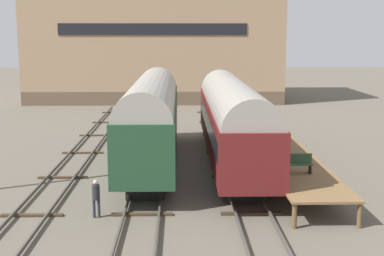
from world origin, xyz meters
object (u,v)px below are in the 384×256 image
bench (297,163)px  train_car_maroon (232,117)px  train_car_green (152,115)px  person_worker (96,195)px

bench → train_car_maroon: bearing=112.3°
train_car_maroon → bench: size_ratio=13.41×
train_car_green → train_car_maroon: train_car_green is taller
train_car_maroon → person_worker: 11.21m
train_car_green → bench: size_ratio=12.45×
train_car_green → bench: (7.11, -6.18, -1.37)m
bench → person_worker: size_ratio=0.86×
train_car_maroon → person_worker: (-6.50, -8.94, -1.87)m
train_car_maroon → person_worker: train_car_maroon is taller
person_worker → bench: bearing=17.7°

